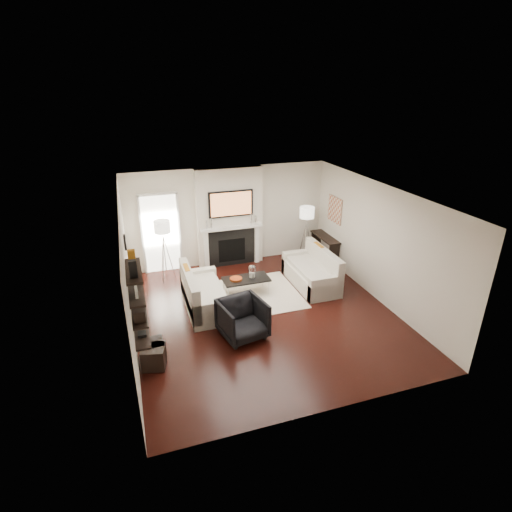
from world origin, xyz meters
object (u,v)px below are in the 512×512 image
object	(u,v)px
lamp_right_shade	(307,212)
loveseat_right_base	(310,277)
armchair	(243,317)
coffee_table	(246,279)
loveseat_left_base	(206,300)
lamp_left_shade	(162,227)
ottoman_near	(153,351)

from	to	relation	value
lamp_right_shade	loveseat_right_base	bearing A→B (deg)	-109.15
armchair	loveseat_right_base	bearing A→B (deg)	24.28
coffee_table	armchair	size ratio (longest dim) A/B	1.27
armchair	lamp_right_shade	bearing A→B (deg)	36.36
coffee_table	lamp_right_shade	size ratio (longest dim) A/B	2.75
loveseat_left_base	lamp_right_shade	xyz separation A→B (m)	(3.23, 1.70, 1.24)
loveseat_right_base	lamp_left_shade	distance (m)	3.91
coffee_table	lamp_right_shade	bearing A→B (deg)	32.10
coffee_table	armchair	distance (m)	1.75
lamp_left_shade	lamp_right_shade	world-z (taller)	same
lamp_right_shade	ottoman_near	size ratio (longest dim) A/B	1.00
ottoman_near	lamp_right_shade	bearing A→B (deg)	35.62
loveseat_left_base	loveseat_right_base	xyz separation A→B (m)	(2.74, 0.30, 0.00)
loveseat_left_base	lamp_left_shade	world-z (taller)	lamp_left_shade
lamp_left_shade	ottoman_near	bearing A→B (deg)	-100.70
armchair	lamp_left_shade	size ratio (longest dim) A/B	2.17
loveseat_right_base	lamp_right_shade	size ratio (longest dim) A/B	4.50
coffee_table	lamp_left_shade	size ratio (longest dim) A/B	2.75
coffee_table	lamp_left_shade	distance (m)	2.46
ottoman_near	armchair	bearing A→B (deg)	7.13
coffee_table	loveseat_left_base	bearing A→B (deg)	-162.48
armchair	lamp_left_shade	distance (m)	3.42
loveseat_left_base	coffee_table	world-z (taller)	same
loveseat_left_base	ottoman_near	world-z (taller)	loveseat_left_base
loveseat_right_base	lamp_right_shade	world-z (taller)	lamp_right_shade
loveseat_left_base	ottoman_near	distance (m)	2.01
lamp_right_shade	ottoman_near	world-z (taller)	lamp_right_shade
lamp_right_shade	ottoman_near	distance (m)	5.70
loveseat_right_base	lamp_left_shade	bearing A→B (deg)	157.14
lamp_left_shade	loveseat_right_base	bearing A→B (deg)	-22.86
coffee_table	lamp_right_shade	distance (m)	2.77
coffee_table	armchair	world-z (taller)	armchair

